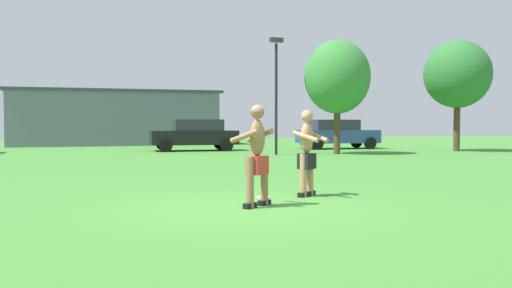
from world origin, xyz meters
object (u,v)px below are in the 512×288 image
Objects in this scene: car_black_mid_lot at (195,134)px; car_blue_far_end at (337,134)px; player_in_black at (307,151)px; frisbee at (263,197)px; tree_left_field at (337,77)px; player_with_cap at (257,150)px; tree_right_field at (457,75)px; lamp_post at (276,82)px.

car_black_mid_lot is 0.99× the size of car_blue_far_end.
player_in_black is 19.93m from car_blue_far_end.
tree_left_field is (7.89, 12.96, 3.46)m from frisbee.
car_black_mid_lot is at bearing 85.33° from player_in_black.
car_black_mid_lot is (2.35, 17.80, 0.81)m from frisbee.
player_with_cap reaches higher than car_black_mid_lot.
tree_right_field reaches higher than player_in_black.
tree_right_field is at bearing -19.54° from car_black_mid_lot.
tree_right_field is at bearing 3.86° from tree_left_field.
tree_left_field is at bearing 59.20° from player_with_cap.
car_black_mid_lot is 7.81m from car_blue_far_end.
player_in_black is at bearing -94.67° from car_black_mid_lot.
player_with_cap is 1.65m from player_in_black.
car_blue_far_end is at bearing 137.21° from tree_right_field.
tree_left_field is 0.94× the size of tree_right_field.
car_black_mid_lot is 0.80× the size of tree_right_field.
player_with_cap is 0.40× the size of car_black_mid_lot.
player_with_cap is at bearing -119.62° from car_blue_far_end.
tree_right_field is (13.79, 13.46, 2.94)m from player_in_black.
lamp_post is at bearing 69.11° from frisbee.
player_with_cap is 1.45m from frisbee.
car_black_mid_lot is (1.46, 17.83, -0.05)m from player_in_black.
player_with_cap is 19.02m from car_black_mid_lot.
player_with_cap is 0.39× the size of car_blue_far_end.
tree_left_field is at bearing 58.68° from frisbee.
player_with_cap is at bearing -111.09° from lamp_post.
frisbee is 20.25m from tree_right_field.
player_in_black is 14.99m from tree_left_field.
lamp_post is at bearing -139.37° from car_blue_far_end.
player_with_cap is at bearing -98.43° from car_black_mid_lot.
lamp_post is 1.00× the size of tree_left_field.
lamp_post reaches higher than player_in_black.
player_with_cap is 16.46m from tree_left_field.
lamp_post reaches higher than car_blue_far_end.
frisbee is (-0.89, 0.03, -0.86)m from player_in_black.
player_in_black reaches higher than car_black_mid_lot.
car_blue_far_end is 0.80× the size of tree_right_field.
lamp_post is (4.17, 13.28, 2.33)m from player_in_black.
lamp_post is at bearing -178.96° from tree_right_field.
player_with_cap is at bearing -143.73° from player_in_black.
tree_right_field reaches higher than lamp_post.
player_in_black is 0.32× the size of lamp_post.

